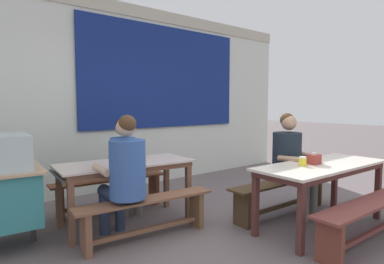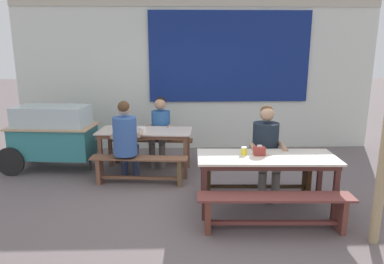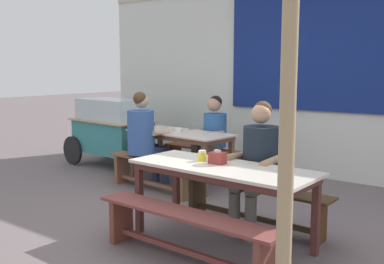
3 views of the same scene
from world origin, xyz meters
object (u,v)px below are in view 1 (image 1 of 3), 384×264
(dining_table_far, at_px, (126,169))
(person_left_back_turned, at_px, (125,172))
(dining_table_near, at_px, (322,170))
(condiment_jar, at_px, (303,161))
(soup_bowl, at_px, (124,160))
(bench_near_back, at_px, (281,192))
(bench_far_front, at_px, (147,212))
(person_right_near_table, at_px, (290,158))
(tissue_box, at_px, (314,159))
(bench_far_back, at_px, (111,190))
(person_center_facing, at_px, (125,159))
(bench_near_front, at_px, (371,214))

(dining_table_far, xyz_separation_m, person_left_back_turned, (-0.25, -0.45, 0.07))
(dining_table_far, relative_size, dining_table_near, 0.90)
(condiment_jar, distance_m, soup_bowl, 1.99)
(condiment_jar, bearing_deg, bench_near_back, 57.93)
(bench_far_front, distance_m, soup_bowl, 0.70)
(bench_near_back, relative_size, person_right_near_table, 1.29)
(dining_table_near, bearing_deg, person_right_near_table, 77.66)
(person_right_near_table, relative_size, soup_bowl, 8.86)
(bench_near_back, bearing_deg, condiment_jar, -122.07)
(bench_far_front, relative_size, bench_near_back, 0.90)
(tissue_box, bearing_deg, bench_far_back, 127.76)
(bench_far_front, bearing_deg, bench_near_back, -13.30)
(bench_far_front, distance_m, bench_near_back, 1.78)
(person_center_facing, height_order, condiment_jar, person_center_facing)
(person_right_near_table, distance_m, person_left_back_turned, 2.09)
(bench_far_front, distance_m, person_left_back_turned, 0.49)
(dining_table_far, xyz_separation_m, bench_far_back, (0.05, 0.54, -0.37))
(bench_far_front, height_order, bench_near_front, same)
(condiment_jar, bearing_deg, person_right_near_table, 47.06)
(dining_table_near, height_order, bench_far_back, dining_table_near)
(person_left_back_turned, distance_m, soup_bowl, 0.49)
(tissue_box, relative_size, condiment_jar, 1.40)
(person_right_near_table, relative_size, tissue_box, 9.20)
(bench_far_back, height_order, tissue_box, tissue_box)
(dining_table_far, bearing_deg, soup_bowl, -153.09)
(dining_table_near, relative_size, person_center_facing, 1.45)
(dining_table_far, xyz_separation_m, tissue_box, (1.58, -1.43, 0.13))
(bench_near_back, bearing_deg, dining_table_near, -91.89)
(person_right_near_table, bearing_deg, person_center_facing, 136.66)
(bench_far_back, xyz_separation_m, person_left_back_turned, (-0.30, -0.99, 0.44))
(person_right_near_table, height_order, person_left_back_turned, person_left_back_turned)
(person_right_near_table, bearing_deg, bench_far_front, 165.58)
(dining_table_near, xyz_separation_m, person_left_back_turned, (-1.91, 1.03, 0.07))
(dining_table_near, relative_size, tissue_box, 12.57)
(person_right_near_table, bearing_deg, person_left_back_turned, 164.74)
(dining_table_far, distance_m, person_center_facing, 0.51)
(dining_table_far, distance_m, person_left_back_turned, 0.52)
(person_right_near_table, distance_m, soup_bowl, 2.05)
(person_right_near_table, bearing_deg, bench_near_back, 146.36)
(condiment_jar, bearing_deg, bench_near_front, -67.29)
(bench_near_back, bearing_deg, person_left_back_turned, 165.70)
(dining_table_near, relative_size, person_right_near_table, 1.37)
(person_center_facing, bearing_deg, bench_near_back, -43.85)
(dining_table_near, bearing_deg, bench_near_front, -91.89)
(person_left_back_turned, bearing_deg, person_right_near_table, -15.26)
(bench_far_back, bearing_deg, soup_bowl, -98.73)
(bench_far_front, relative_size, soup_bowl, 10.33)
(dining_table_far, distance_m, bench_far_front, 0.65)
(dining_table_far, distance_m, dining_table_near, 2.23)
(bench_far_back, height_order, bench_far_front, same)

